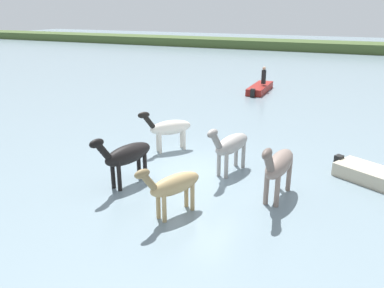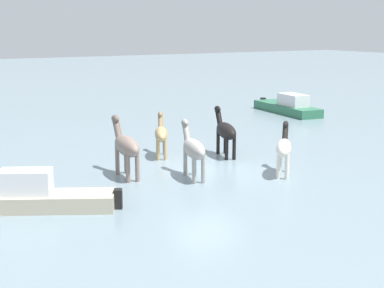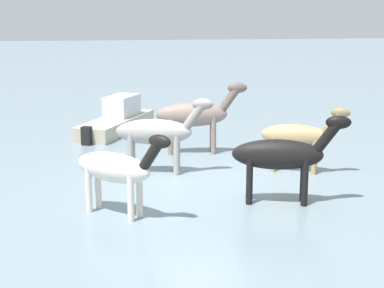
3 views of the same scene
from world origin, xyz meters
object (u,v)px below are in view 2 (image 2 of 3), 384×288
at_px(horse_rear_stallion, 193,149).
at_px(horse_dark_mare, 284,148).
at_px(boat_tender_starboard, 40,199).
at_px(boat_skiff_near, 288,108).
at_px(horse_gray_outer, 126,146).
at_px(horse_mid_herd, 161,134).
at_px(horse_lead, 225,131).

distance_m(horse_rear_stallion, horse_dark_mare, 3.24).
height_order(boat_tender_starboard, boat_skiff_near, boat_skiff_near).
distance_m(boat_tender_starboard, boat_skiff_near, 20.95).
relative_size(horse_gray_outer, horse_mid_herd, 1.24).
height_order(horse_gray_outer, horse_mid_herd, horse_gray_outer).
relative_size(horse_dark_mare, horse_lead, 0.79).
bearing_deg(horse_gray_outer, horse_rear_stallion, -118.10).
bearing_deg(horse_gray_outer, boat_tender_starboard, 125.67).
distance_m(horse_dark_mare, horse_lead, 3.47).
xyz_separation_m(horse_rear_stallion, boat_skiff_near, (-12.36, -10.13, -0.73)).
bearing_deg(horse_lead, horse_gray_outer, 117.24).
xyz_separation_m(horse_dark_mare, horse_gray_outer, (4.98, -2.44, 0.15)).
relative_size(horse_lead, boat_tender_starboard, 0.59).
relative_size(horse_gray_outer, boat_tender_starboard, 0.63).
relative_size(horse_rear_stallion, horse_dark_mare, 1.27).
bearing_deg(horse_lead, horse_mid_herd, 77.99).
distance_m(horse_dark_mare, horse_mid_herd, 5.28).
bearing_deg(horse_gray_outer, horse_lead, -72.47).
bearing_deg(horse_dark_mare, horse_mid_herd, 69.61).
height_order(horse_rear_stallion, horse_mid_herd, horse_rear_stallion).
bearing_deg(horse_gray_outer, boat_skiff_near, -52.83).
bearing_deg(horse_mid_herd, boat_tender_starboard, 150.42).
distance_m(horse_gray_outer, horse_lead, 4.88).
distance_m(horse_rear_stallion, boat_tender_starboard, 5.63).
bearing_deg(horse_gray_outer, horse_dark_mare, -110.62).
height_order(horse_dark_mare, boat_tender_starboard, horse_dark_mare).
distance_m(horse_dark_mare, boat_skiff_near, 14.65).
bearing_deg(horse_rear_stallion, horse_lead, -36.68).
xyz_separation_m(horse_rear_stallion, horse_gray_outer, (1.96, -1.30, 0.07)).
xyz_separation_m(horse_lead, boat_skiff_near, (-9.55, -7.81, -0.73)).
bearing_deg(boat_tender_starboard, horse_lead, -132.49).
relative_size(horse_gray_outer, boat_skiff_near, 0.47).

